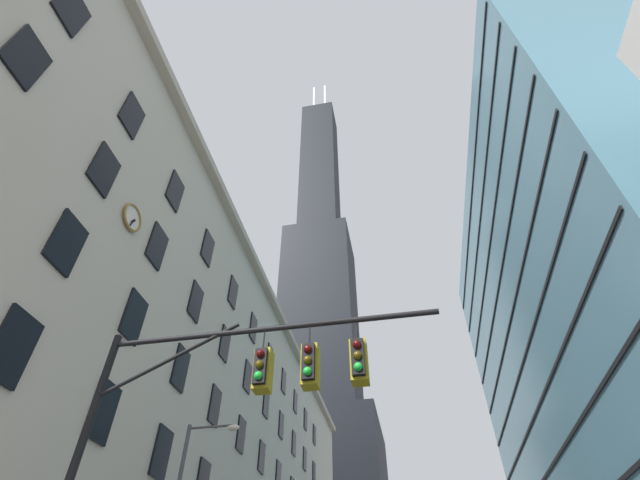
# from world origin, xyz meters

# --- Properties ---
(station_building) EXTENTS (15.48, 67.47, 26.74)m
(station_building) POSITION_xyz_m (-18.41, 27.73, 13.35)
(station_building) COLOR beige
(station_building) RESTS_ON ground
(dark_skyscraper) EXTENTS (25.79, 25.79, 179.81)m
(dark_skyscraper) POSITION_xyz_m (-18.23, 89.11, 52.48)
(dark_skyscraper) COLOR black
(dark_skyscraper) RESTS_ON ground
(glass_office_midrise) EXTENTS (14.38, 45.76, 43.14)m
(glass_office_midrise) POSITION_xyz_m (18.14, 31.26, 21.57)
(glass_office_midrise) COLOR teal
(glass_office_midrise) RESTS_ON ground
(traffic_signal_mast) EXTENTS (8.68, 0.63, 7.63)m
(traffic_signal_mast) POSITION_xyz_m (-3.34, 2.45, 5.76)
(traffic_signal_mast) COLOR black
(traffic_signal_mast) RESTS_ON sidewalk_left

